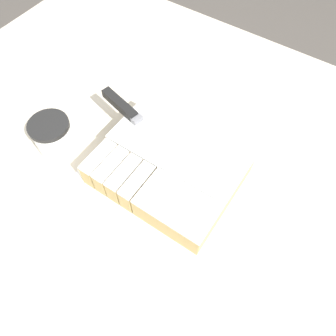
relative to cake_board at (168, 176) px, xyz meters
The scene contains 6 objects.
ground_plane 0.91m from the cake_board, 145.48° to the left, with size 8.00×8.00×0.00m, color #4C4742.
countertop 0.46m from the cake_board, 145.48° to the left, with size 1.40×1.10×0.90m.
cake_board is the anchor object (origin of this frame).
cake 0.04m from the cake_board, 38.67° to the left, with size 0.31×0.25×0.07m.
knife 0.17m from the cake_board, 159.80° to the left, with size 0.34×0.10×0.02m.
coffee_cup 0.29m from the cake_board, 163.74° to the right, with size 0.10×0.10×0.09m.
Camera 1 is at (0.29, -0.37, 1.57)m, focal length 35.00 mm.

